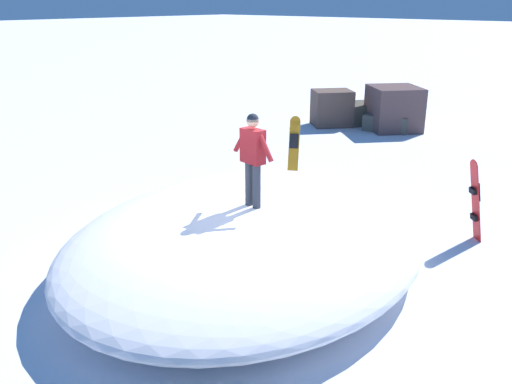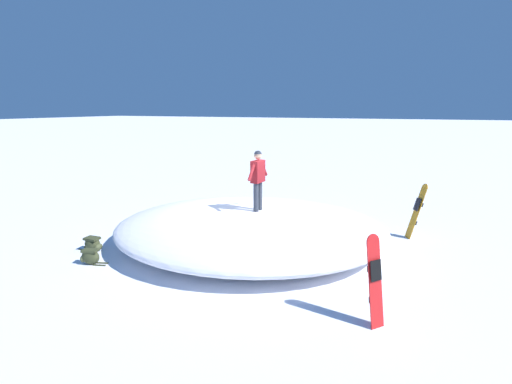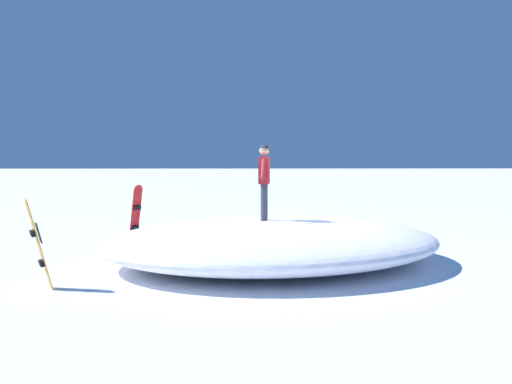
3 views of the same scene
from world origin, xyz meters
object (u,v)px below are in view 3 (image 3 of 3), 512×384
(snowboard_secondary_upright, at_px, (38,243))
(snowboarder_standing, at_px, (264,175))
(snowboard_primary_upright, at_px, (136,214))
(backpack_near, at_px, (409,240))
(backpack_far, at_px, (379,236))

(snowboard_secondary_upright, bearing_deg, snowboarder_standing, -60.98)
(snowboard_primary_upright, bearing_deg, backpack_near, -93.88)
(snowboard_secondary_upright, bearing_deg, backpack_far, -55.05)
(snowboarder_standing, xyz_separation_m, backpack_far, (2.85, -3.25, -1.76))
(snowboard_primary_upright, relative_size, backpack_near, 2.40)
(snowboard_primary_upright, bearing_deg, backpack_far, -88.50)
(snowboarder_standing, relative_size, backpack_far, 2.45)
(snowboard_secondary_upright, distance_m, backpack_far, 8.95)
(backpack_near, bearing_deg, snowboard_secondary_upright, 119.28)
(snowboard_secondary_upright, distance_m, backpack_near, 9.12)
(snowboard_secondary_upright, height_order, backpack_far, snowboard_secondary_upright)
(backpack_near, bearing_deg, snowboard_primary_upright, 86.12)
(snowboard_primary_upright, distance_m, snowboard_secondary_upright, 4.99)
(snowboarder_standing, xyz_separation_m, backpack_near, (2.19, -3.87, -1.77))
(snowboard_primary_upright, relative_size, snowboard_secondary_upright, 1.01)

